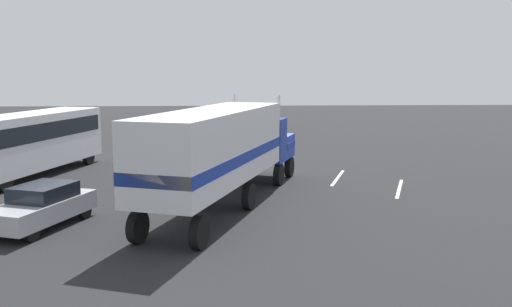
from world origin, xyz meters
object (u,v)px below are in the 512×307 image
(semi_truck, at_px, (224,147))
(person_bystander, at_px, (202,169))
(parked_car, at_px, (42,206))
(parked_bus, at_px, (29,139))

(semi_truck, height_order, person_bystander, semi_truck)
(semi_truck, bearing_deg, parked_car, 112.16)
(semi_truck, distance_m, person_bystander, 4.58)
(person_bystander, bearing_deg, semi_truck, -164.48)
(parked_bus, height_order, parked_car, parked_bus)
(semi_truck, distance_m, parked_bus, 12.68)
(semi_truck, height_order, parked_car, semi_truck)
(person_bystander, relative_size, parked_bus, 0.14)
(parked_bus, bearing_deg, parked_car, -158.34)
(semi_truck, height_order, parked_bus, semi_truck)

